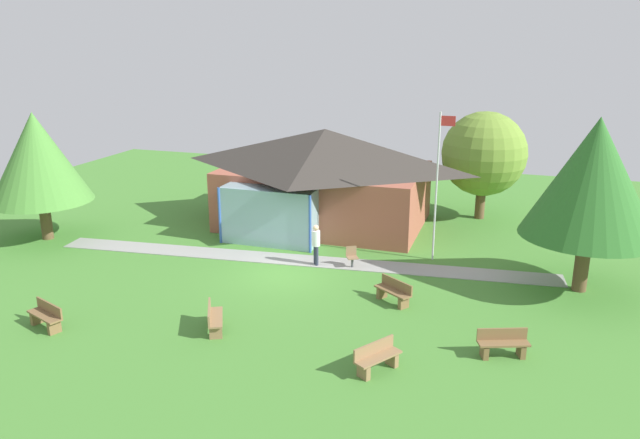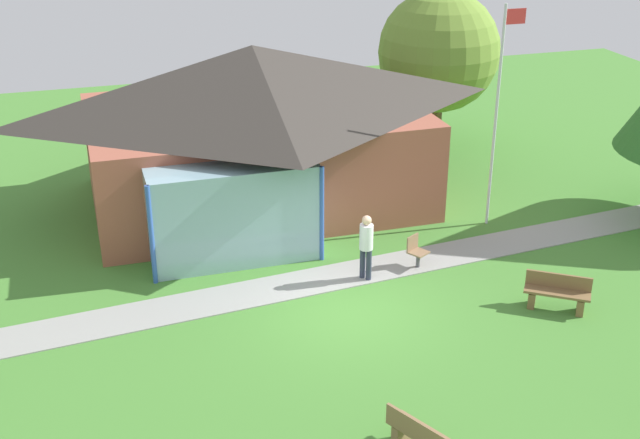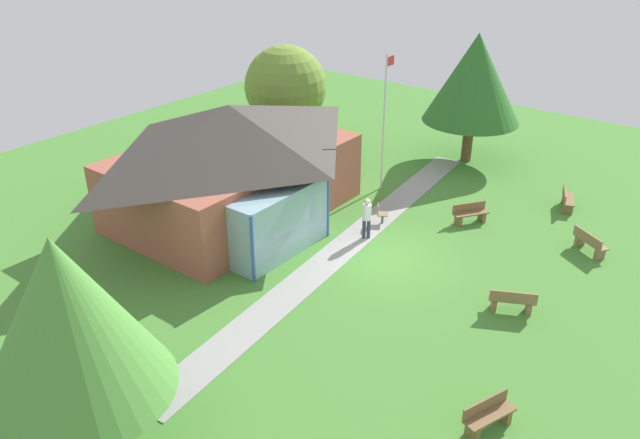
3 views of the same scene
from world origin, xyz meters
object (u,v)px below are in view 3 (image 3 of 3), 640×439
at_px(tree_west_hedge, 66,319).
at_px(tree_east_hedge, 474,78).
at_px(flagpole, 384,118).
at_px(bench_mid_right, 470,214).
at_px(bench_lawn_far_right, 567,200).
at_px(bench_front_center, 512,301).
at_px(patio_chair_lawn_spare, 381,214).
at_px(bench_front_right, 589,243).
at_px(pavilion, 234,160).
at_px(tree_behind_pavilion_right, 286,87).
at_px(visitor_on_path, 367,216).
at_px(bench_front_left, 488,416).

relative_size(tree_west_hedge, tree_east_hedge, 0.91).
height_order(flagpole, bench_mid_right, flagpole).
relative_size(bench_lawn_far_right, tree_east_hedge, 0.24).
height_order(flagpole, bench_front_center, flagpole).
bearing_deg(patio_chair_lawn_spare, bench_front_right, 79.42).
bearing_deg(bench_front_right, bench_lawn_far_right, 153.59).
height_order(bench_front_center, tree_west_hedge, tree_west_hedge).
height_order(flagpole, bench_lawn_far_right, flagpole).
height_order(pavilion, tree_behind_pavilion_right, tree_behind_pavilion_right).
xyz_separation_m(bench_mid_right, patio_chair_lawn_spare, (-2.31, 2.90, 0.01)).
bearing_deg(tree_east_hedge, tree_behind_pavilion_right, 116.40).
relative_size(pavilion, patio_chair_lawn_spare, 12.33).
bearing_deg(bench_front_right, flagpole, -148.28).
bearing_deg(tree_east_hedge, bench_lawn_far_right, -113.00).
relative_size(flagpole, visitor_on_path, 3.57).
distance_m(pavilion, flagpole, 7.00).
relative_size(pavilion, tree_behind_pavilion_right, 1.93).
relative_size(bench_mid_right, visitor_on_path, 0.85).
xyz_separation_m(bench_mid_right, bench_front_right, (0.47, -4.70, 0.00)).
xyz_separation_m(bench_front_left, tree_west_hedge, (-6.47, 7.46, 3.43)).
xyz_separation_m(flagpole, bench_front_left, (-11.05, -10.22, -3.00)).
bearing_deg(bench_mid_right, bench_front_right, 130.68).
bearing_deg(pavilion, visitor_on_path, -75.06).
relative_size(pavilion, tree_east_hedge, 1.65).
xyz_separation_m(bench_front_right, bench_lawn_far_right, (3.35, 1.95, 0.00)).
height_order(bench_lawn_far_right, patio_chair_lawn_spare, patio_chair_lawn_spare).
bearing_deg(flagpole, bench_front_left, -137.24).
relative_size(bench_front_right, visitor_on_path, 0.86).
bearing_deg(bench_lawn_far_right, patio_chair_lawn_spare, -62.99).
bearing_deg(visitor_on_path, bench_lawn_far_right, -163.71).
distance_m(flagpole, tree_east_hedge, 5.90).
bearing_deg(bench_mid_right, flagpole, -63.72).
height_order(pavilion, bench_lawn_far_right, pavilion).
height_order(flagpole, visitor_on_path, flagpole).
distance_m(flagpole, tree_west_hedge, 17.74).
bearing_deg(visitor_on_path, bench_front_right, 171.70).
bearing_deg(visitor_on_path, tree_behind_pavilion_right, -71.47).
bearing_deg(bench_front_left, tree_behind_pavilion_right, -105.12).
height_order(bench_front_center, tree_east_hedge, tree_east_hedge).
height_order(bench_front_left, visitor_on_path, visitor_on_path).
distance_m(flagpole, bench_mid_right, 5.73).
xyz_separation_m(bench_front_center, tree_east_hedge, (11.41, 7.13, 3.87)).
distance_m(tree_west_hedge, tree_east_hedge, 23.17).
relative_size(flagpole, tree_behind_pavilion_right, 1.13).
bearing_deg(bench_mid_right, patio_chair_lawn_spare, -16.39).
height_order(bench_mid_right, bench_front_center, same).
xyz_separation_m(bench_mid_right, tree_east_hedge, (6.36, 3.24, 3.87)).
bearing_deg(bench_front_left, bench_mid_right, -131.46).
bearing_deg(patio_chair_lawn_spare, tree_east_hedge, 151.56).
distance_m(bench_mid_right, patio_chair_lawn_spare, 3.71).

